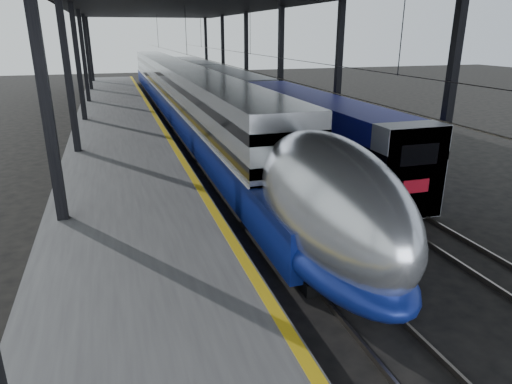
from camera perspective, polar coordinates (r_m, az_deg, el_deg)
name	(u,v)px	position (r m, az deg, el deg)	size (l,w,h in m)	color
ground	(269,290)	(13.50, 1.66, -12.20)	(160.00, 160.00, 0.00)	black
platform	(120,138)	(31.55, -16.62, 6.50)	(6.00, 80.00, 1.00)	#4C4C4F
yellow_strip	(163,128)	(31.60, -11.60, 7.87)	(0.30, 80.00, 0.01)	gold
rails	(237,136)	(32.71, -2.36, 6.97)	(6.52, 80.00, 0.16)	slate
tgv_train	(183,95)	(39.63, -9.10, 11.87)	(3.13, 65.20, 4.48)	silver
second_train	(233,92)	(42.97, -2.84, 12.39)	(2.74, 56.05, 3.77)	navy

